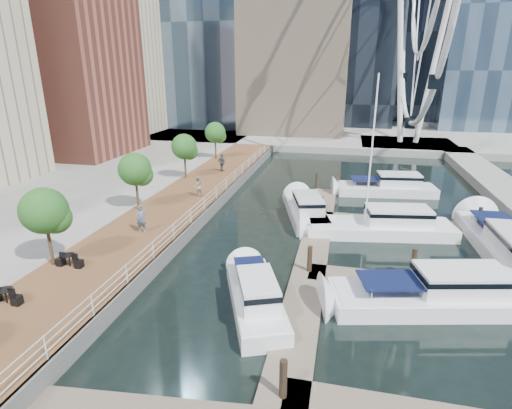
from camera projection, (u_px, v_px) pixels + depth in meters
name	position (u px, v px, depth m)	size (l,w,h in m)	color
ground	(222.00, 353.00, 17.32)	(520.00, 520.00, 0.00)	black
boardwalk	(172.00, 213.00, 32.91)	(6.00, 60.00, 1.00)	brown
seawall	(206.00, 216.00, 32.28)	(0.25, 60.00, 1.00)	#595954
land_far	(331.00, 112.00, 111.43)	(200.00, 114.00, 1.00)	gray
pier	(407.00, 146.00, 62.29)	(14.00, 12.00, 1.00)	gray
railing	(205.00, 204.00, 31.97)	(0.10, 60.00, 1.05)	white
floating_docks	(393.00, 260.00, 24.72)	(16.00, 34.00, 2.60)	#6D6051
midrise_condos	(5.00, 54.00, 44.84)	(19.00, 67.00, 28.00)	#BCAD8E
street_trees	(135.00, 169.00, 31.27)	(2.60, 42.60, 4.60)	#3F2B1C
yacht_foreground	(433.00, 307.00, 20.75)	(3.11, 11.61, 2.15)	white
pedestrian_near	(141.00, 219.00, 27.36)	(0.71, 0.47, 1.95)	#4E5668
pedestrian_mid	(198.00, 186.00, 35.26)	(0.89, 0.70, 1.84)	gray
pedestrian_far	(222.00, 163.00, 44.07)	(1.14, 0.48, 1.95)	#363F44
moored_yachts	(385.00, 241.00, 28.66)	(19.53, 37.02, 11.50)	white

